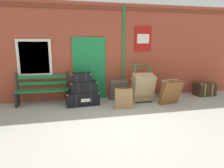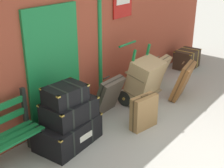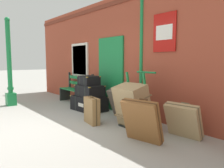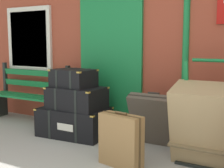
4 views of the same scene
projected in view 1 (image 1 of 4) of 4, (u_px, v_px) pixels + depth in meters
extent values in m
plane|color=#A3A099|center=(119.00, 126.00, 4.60)|extent=(60.00, 60.00, 0.00)
cube|color=#9E422D|center=(100.00, 52.00, 6.75)|extent=(10.40, 0.30, 3.20)
cube|color=maroon|center=(100.00, 8.00, 6.30)|extent=(10.40, 0.03, 0.12)
cube|color=#197A3D|center=(89.00, 69.00, 6.61)|extent=(1.10, 0.05, 2.10)
cube|color=#0F4924|center=(89.00, 69.00, 6.60)|extent=(0.06, 0.02, 2.10)
cube|color=silver|center=(34.00, 58.00, 6.16)|extent=(1.04, 0.06, 1.16)
cube|color=silver|center=(34.00, 58.00, 6.14)|extent=(0.88, 0.02, 1.00)
cylinder|color=#197A3D|center=(123.00, 52.00, 6.77)|extent=(0.09, 0.09, 3.14)
cube|color=#B7140F|center=(143.00, 39.00, 6.80)|extent=(0.60, 0.02, 0.84)
cube|color=white|center=(143.00, 39.00, 6.79)|extent=(0.44, 0.01, 0.32)
cube|color=#197A3D|center=(42.00, 92.00, 5.97)|extent=(1.60, 0.09, 0.04)
cube|color=#197A3D|center=(43.00, 91.00, 6.10)|extent=(1.60, 0.09, 0.04)
cube|color=#197A3D|center=(43.00, 90.00, 6.24)|extent=(1.60, 0.09, 0.04)
cube|color=#197A3D|center=(43.00, 83.00, 6.25)|extent=(1.60, 0.05, 0.10)
cube|color=#197A3D|center=(43.00, 77.00, 6.21)|extent=(1.60, 0.05, 0.10)
cube|color=black|center=(17.00, 99.00, 5.99)|extent=(0.06, 0.40, 0.45)
cube|color=black|center=(17.00, 82.00, 6.07)|extent=(0.06, 0.06, 0.56)
cube|color=black|center=(68.00, 96.00, 6.31)|extent=(0.06, 0.40, 0.45)
cube|color=black|center=(67.00, 80.00, 6.40)|extent=(0.06, 0.06, 0.56)
cube|color=black|center=(82.00, 98.00, 6.19)|extent=(1.05, 0.71, 0.42)
cube|color=black|center=(75.00, 98.00, 6.12)|extent=(0.08, 0.65, 0.43)
cube|color=black|center=(89.00, 97.00, 6.25)|extent=(0.08, 0.65, 0.43)
cube|color=#B79338|center=(67.00, 95.00, 5.73)|extent=(0.05, 0.05, 0.02)
cube|color=#B79338|center=(99.00, 93.00, 6.00)|extent=(0.05, 0.05, 0.02)
cube|color=#B79338|center=(66.00, 90.00, 6.29)|extent=(0.05, 0.05, 0.02)
cube|color=#B79338|center=(95.00, 88.00, 6.56)|extent=(0.05, 0.05, 0.02)
cube|color=silver|center=(84.00, 100.00, 5.89)|extent=(0.36, 0.01, 0.10)
cube|color=black|center=(84.00, 86.00, 6.11)|extent=(0.80, 0.55, 0.32)
cube|color=black|center=(78.00, 86.00, 6.08)|extent=(0.04, 0.55, 0.33)
cube|color=black|center=(90.00, 86.00, 6.15)|extent=(0.04, 0.55, 0.33)
cube|color=#B79338|center=(71.00, 84.00, 5.77)|extent=(0.05, 0.05, 0.02)
cube|color=#B79338|center=(97.00, 83.00, 5.92)|extent=(0.05, 0.05, 0.02)
cube|color=#B79338|center=(71.00, 81.00, 6.24)|extent=(0.05, 0.05, 0.02)
cube|color=#B79338|center=(95.00, 80.00, 6.40)|extent=(0.05, 0.05, 0.02)
cube|color=black|center=(82.00, 77.00, 6.05)|extent=(0.63, 0.49, 0.26)
cube|color=black|center=(77.00, 77.00, 6.03)|extent=(0.07, 0.45, 0.27)
cube|color=black|center=(86.00, 77.00, 6.07)|extent=(0.07, 0.45, 0.27)
cube|color=#B79338|center=(72.00, 75.00, 5.79)|extent=(0.05, 0.05, 0.02)
cube|color=#B79338|center=(91.00, 74.00, 5.87)|extent=(0.05, 0.05, 0.02)
cube|color=#B79338|center=(73.00, 73.00, 6.18)|extent=(0.05, 0.05, 0.02)
cube|color=#B79338|center=(90.00, 72.00, 6.26)|extent=(0.05, 0.05, 0.02)
cube|color=black|center=(142.00, 101.00, 6.47)|extent=(0.56, 0.28, 0.03)
cube|color=#197A3D|center=(134.00, 83.00, 6.49)|extent=(0.04, 0.28, 1.18)
cube|color=#197A3D|center=(148.00, 83.00, 6.59)|extent=(0.04, 0.28, 1.18)
cylinder|color=#197A3D|center=(139.00, 65.00, 6.64)|extent=(0.54, 0.04, 0.04)
cylinder|color=black|center=(131.00, 96.00, 6.62)|extent=(0.04, 0.32, 0.32)
cylinder|color=#B79338|center=(131.00, 96.00, 6.62)|extent=(0.07, 0.06, 0.06)
cylinder|color=black|center=(149.00, 95.00, 6.75)|extent=(0.04, 0.32, 0.32)
cylinder|color=#B79338|center=(149.00, 95.00, 6.75)|extent=(0.07, 0.06, 0.06)
cube|color=tan|center=(143.00, 87.00, 6.39)|extent=(0.68, 0.64, 0.96)
cube|color=olive|center=(143.00, 93.00, 6.43)|extent=(0.70, 0.45, 0.13)
cube|color=olive|center=(143.00, 82.00, 6.35)|extent=(0.70, 0.45, 0.13)
cube|color=#51473D|center=(118.00, 90.00, 6.54)|extent=(0.59, 0.41, 0.73)
cylinder|color=#302A24|center=(118.00, 79.00, 6.51)|extent=(0.16, 0.03, 0.03)
cube|color=#2C2721|center=(118.00, 90.00, 6.54)|extent=(0.60, 0.30, 0.69)
cube|color=brown|center=(171.00, 93.00, 6.10)|extent=(0.74, 0.51, 0.77)
cylinder|color=#4F3018|center=(171.00, 81.00, 6.05)|extent=(0.16, 0.06, 0.03)
cube|color=#482C16|center=(171.00, 93.00, 6.10)|extent=(0.73, 0.39, 0.74)
cube|color=olive|center=(124.00, 99.00, 5.77)|extent=(0.54, 0.28, 0.60)
cylinder|color=brown|center=(124.00, 88.00, 5.70)|extent=(0.16, 0.06, 0.03)
cube|color=brown|center=(124.00, 99.00, 5.77)|extent=(0.53, 0.13, 0.61)
cube|color=tan|center=(168.00, 88.00, 6.92)|extent=(0.67, 0.44, 0.66)
cylinder|color=brown|center=(168.00, 79.00, 6.89)|extent=(0.16, 0.04, 0.03)
cube|color=brown|center=(168.00, 88.00, 6.92)|extent=(0.67, 0.31, 0.62)
cube|color=#332319|center=(204.00, 89.00, 7.23)|extent=(0.69, 0.49, 0.48)
cube|color=#B79338|center=(201.00, 89.00, 7.19)|extent=(0.05, 0.49, 0.49)
cube|color=#B79338|center=(208.00, 89.00, 7.26)|extent=(0.05, 0.49, 0.49)
cube|color=#B79338|center=(201.00, 85.00, 6.90)|extent=(0.05, 0.05, 0.02)
cube|color=#B79338|center=(217.00, 84.00, 7.05)|extent=(0.05, 0.05, 0.02)
cube|color=#B79338|center=(194.00, 82.00, 7.32)|extent=(0.05, 0.05, 0.02)
cube|color=#B79338|center=(208.00, 81.00, 7.46)|extent=(0.05, 0.05, 0.02)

